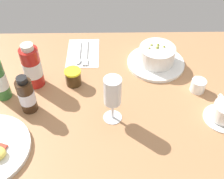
{
  "coord_description": "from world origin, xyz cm",
  "views": [
    {
      "loc": [
        1.06,
        65.89,
        69.78
      ],
      "look_at": [
        0.07,
        1.24,
        6.36
      ],
      "focal_mm": 44.64,
      "sensor_mm": 36.0,
      "label": 1
    }
  ],
  "objects": [
    {
      "name": "sauce_bottle_red",
      "position": [
        27.63,
        -8.82,
        7.86
      ],
      "size": [
        6.53,
        6.53,
        17.17
      ],
      "color": "#B21E19",
      "rests_on": "ground_plane"
    },
    {
      "name": "porridge_bowl",
      "position": [
        -17.46,
        -19.36,
        3.69
      ],
      "size": [
        22.35,
        22.35,
        8.56
      ],
      "color": "white",
      "rests_on": "ground_plane"
    },
    {
      "name": "creamer_jug",
      "position": [
        -30.32,
        -4.54,
        2.36
      ],
      "size": [
        5.15,
        6.2,
        5.22
      ],
      "color": "white",
      "rests_on": "ground_plane"
    },
    {
      "name": "jam_jar",
      "position": [
        13.85,
        -8.62,
        3.11
      ],
      "size": [
        5.86,
        5.86,
        6.14
      ],
      "color": "#402A13",
      "rests_on": "ground_plane"
    },
    {
      "name": "cutlery_setting",
      "position": [
        11.64,
        -26.57,
        0.25
      ],
      "size": [
        13.1,
        19.38,
        0.9
      ],
      "color": "white",
      "rests_on": "ground_plane"
    },
    {
      "name": "sauce_bottle_brown",
      "position": [
        27.38,
        3.52,
        6.3
      ],
      "size": [
        5.26,
        5.26,
        13.97
      ],
      "color": "#382314",
      "rests_on": "ground_plane"
    },
    {
      "name": "wine_glass",
      "position": [
        0.26,
        7.76,
        11.19
      ],
      "size": [
        6.05,
        6.05,
        16.73
      ],
      "color": "white",
      "rests_on": "ground_plane"
    },
    {
      "name": "ground_plane",
      "position": [
        0.0,
        0.0,
        -1.5
      ],
      "size": [
        110.0,
        84.0,
        3.0
      ],
      "primitive_type": "cube",
      "color": "#A8754C"
    }
  ]
}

